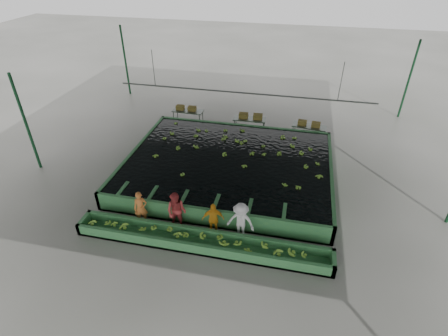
% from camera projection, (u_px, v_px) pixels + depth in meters
% --- Properties ---
extents(ground, '(80.00, 80.00, 0.00)m').
position_uv_depth(ground, '(222.00, 191.00, 16.46)').
color(ground, slate).
rests_on(ground, ground).
extents(shed_roof, '(20.00, 22.00, 0.04)m').
position_uv_depth(shed_roof, '(221.00, 90.00, 13.72)').
color(shed_roof, slate).
rests_on(shed_roof, shed_posts).
extents(shed_posts, '(20.00, 22.00, 5.00)m').
position_uv_depth(shed_posts, '(221.00, 145.00, 15.09)').
color(shed_posts, '#144323').
rests_on(shed_posts, ground).
extents(flotation_tank, '(10.00, 8.00, 0.90)m').
position_uv_depth(flotation_tank, '(228.00, 167.00, 17.43)').
color(flotation_tank, '#367740').
rests_on(flotation_tank, ground).
extents(tank_water, '(9.70, 7.70, 0.00)m').
position_uv_depth(tank_water, '(228.00, 160.00, 17.22)').
color(tank_water, black).
rests_on(tank_water, flotation_tank).
extents(sorting_trough, '(10.00, 1.00, 0.50)m').
position_uv_depth(sorting_trough, '(201.00, 241.00, 13.38)').
color(sorting_trough, '#367740').
rests_on(sorting_trough, ground).
extents(cableway_rail, '(0.08, 0.08, 14.00)m').
position_uv_depth(cableway_rail, '(242.00, 93.00, 18.90)').
color(cableway_rail, '#59605B').
rests_on(cableway_rail, shed_roof).
extents(rail_hanger_left, '(0.04, 0.04, 2.00)m').
position_uv_depth(rail_hanger_left, '(153.00, 68.00, 19.26)').
color(rail_hanger_left, '#59605B').
rests_on(rail_hanger_left, shed_roof).
extents(rail_hanger_right, '(0.04, 0.04, 2.00)m').
position_uv_depth(rail_hanger_right, '(341.00, 82.00, 17.44)').
color(rail_hanger_right, '#59605B').
rests_on(rail_hanger_right, shed_roof).
extents(worker_a, '(0.64, 0.53, 1.51)m').
position_uv_depth(worker_a, '(141.00, 208.00, 14.26)').
color(worker_a, orange).
rests_on(worker_a, ground).
extents(worker_b, '(0.87, 0.70, 1.72)m').
position_uv_depth(worker_b, '(177.00, 211.00, 13.92)').
color(worker_b, '#AC3434').
rests_on(worker_b, ground).
extents(worker_c, '(0.94, 0.59, 1.49)m').
position_uv_depth(worker_c, '(213.00, 219.00, 13.71)').
color(worker_c, orange).
rests_on(worker_c, ground).
extents(worker_d, '(1.14, 0.72, 1.67)m').
position_uv_depth(worker_d, '(241.00, 221.00, 13.46)').
color(worker_d, silver).
rests_on(worker_d, ground).
extents(packing_table_left, '(1.94, 0.82, 0.87)m').
position_uv_depth(packing_table_left, '(188.00, 117.00, 22.39)').
color(packing_table_left, '#59605B').
rests_on(packing_table_left, ground).
extents(packing_table_mid, '(1.97, 0.83, 0.89)m').
position_uv_depth(packing_table_mid, '(249.00, 125.00, 21.36)').
color(packing_table_mid, '#59605B').
rests_on(packing_table_mid, ground).
extents(packing_table_right, '(2.04, 1.07, 0.88)m').
position_uv_depth(packing_table_right, '(309.00, 133.00, 20.52)').
color(packing_table_right, '#59605B').
rests_on(packing_table_right, ground).
extents(box_stack_left, '(1.28, 0.36, 0.27)m').
position_uv_depth(box_stack_left, '(186.00, 110.00, 22.19)').
color(box_stack_left, brown).
rests_on(box_stack_left, packing_table_left).
extents(box_stack_mid, '(1.43, 0.45, 0.30)m').
position_uv_depth(box_stack_mid, '(251.00, 118.00, 21.12)').
color(box_stack_mid, brown).
rests_on(box_stack_mid, packing_table_mid).
extents(box_stack_right, '(1.31, 0.49, 0.27)m').
position_uv_depth(box_stack_right, '(309.00, 126.00, 20.29)').
color(box_stack_right, brown).
rests_on(box_stack_right, packing_table_right).
extents(floating_bananas, '(8.61, 5.87, 0.12)m').
position_uv_depth(floating_bananas, '(232.00, 152.00, 17.87)').
color(floating_bananas, '#75AF34').
rests_on(floating_bananas, tank_water).
extents(trough_bananas, '(9.16, 0.61, 0.12)m').
position_uv_depth(trough_bananas, '(201.00, 239.00, 13.30)').
color(trough_bananas, '#75AF34').
rests_on(trough_bananas, sorting_trough).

